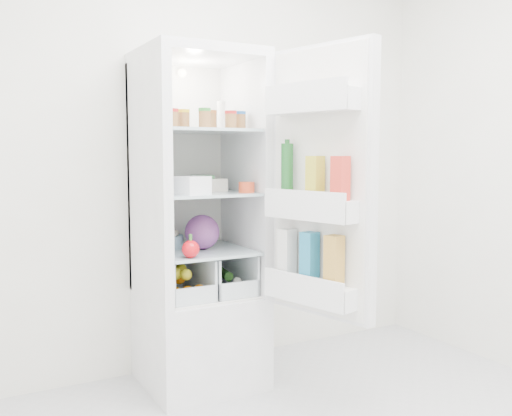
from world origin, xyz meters
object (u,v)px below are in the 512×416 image
red_cabbage (202,232)px  mushroom_bowl (170,242)px  fridge_door (319,189)px  refrigerator (196,262)px

red_cabbage → mushroom_bowl: size_ratio=1.25×
red_cabbage → fridge_door: size_ratio=0.14×
mushroom_bowl → refrigerator: bearing=-19.8°
red_cabbage → fridge_door: fridge_door is taller
refrigerator → red_cabbage: refrigerator is taller
red_cabbage → mushroom_bowl: 0.19m
refrigerator → red_cabbage: bearing=-80.9°
refrigerator → fridge_door: 0.85m
fridge_door → red_cabbage: bearing=18.7°
refrigerator → mushroom_bowl: bearing=160.2°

